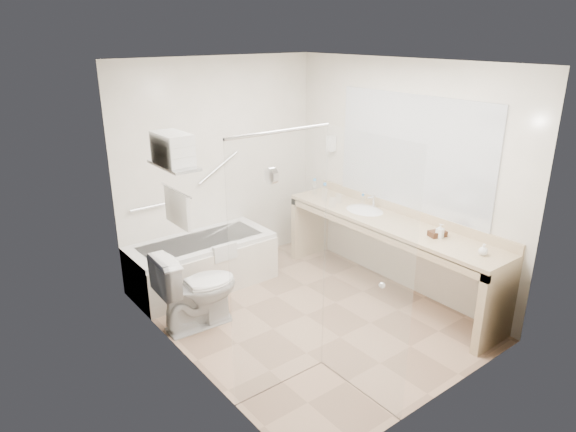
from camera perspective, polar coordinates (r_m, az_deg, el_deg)
floor at (r=5.38m, az=2.00°, el=-10.94°), size 3.20×3.20×0.00m
ceiling at (r=4.62m, az=2.38°, el=16.71°), size 2.60×3.20×0.10m
wall_back at (r=6.12m, az=-7.52°, el=5.50°), size 2.60×0.10×2.50m
wall_front at (r=3.85m, az=17.65°, el=-4.15°), size 2.60×0.10×2.50m
wall_left at (r=4.19m, az=-11.62°, el=-1.63°), size 0.10×3.20×2.50m
wall_right at (r=5.74m, az=12.21°, el=4.26°), size 0.10×3.20×2.50m
bathtub at (r=5.92m, az=-9.48°, el=-5.16°), size 1.60×0.73×0.59m
grab_bar_short at (r=5.77m, az=-15.32°, el=0.94°), size 0.40×0.03×0.03m
grab_bar_long at (r=6.06m, az=-7.74°, el=5.35°), size 0.53×0.03×0.33m
shower_enclosure at (r=3.89m, az=3.75°, el=-5.93°), size 0.96×0.91×2.11m
towel_shelf at (r=4.39m, az=-12.63°, el=6.22°), size 0.24×0.55×0.81m
vanity_counter at (r=5.65m, az=11.09°, el=-2.48°), size 0.55×2.70×0.95m
sink at (r=5.85m, az=8.49°, el=0.38°), size 0.40×0.52×0.14m
faucet at (r=5.92m, az=9.52°, el=1.67°), size 0.03×0.03×0.14m
mirror at (r=5.57m, az=13.54°, el=6.86°), size 0.02×2.00×1.20m
hairdryer_unit at (r=6.36m, az=4.80°, el=8.02°), size 0.08×0.10×0.18m
toilet at (r=5.10m, az=-10.06°, el=-7.99°), size 0.83×0.49×0.79m
amenity_basket at (r=5.25m, az=16.26°, el=-1.89°), size 0.19×0.15×0.06m
soap_bottle_a at (r=5.22m, az=16.50°, el=-1.99°), size 0.09×0.15×0.07m
soap_bottle_b at (r=4.95m, az=20.88°, el=-3.62°), size 0.09×0.11×0.08m
water_bottle_left at (r=5.88m, az=8.29°, el=1.59°), size 0.05×0.05×0.17m
water_bottle_mid at (r=6.08m, az=4.10°, el=2.60°), size 0.07×0.07×0.22m
water_bottle_right at (r=6.33m, az=2.96°, el=3.23°), size 0.06×0.06×0.20m
drinking_glass_near at (r=6.04m, az=5.64°, el=1.94°), size 0.10×0.10×0.10m
drinking_glass_far at (r=5.89m, az=4.97°, el=1.49°), size 0.08×0.08×0.10m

